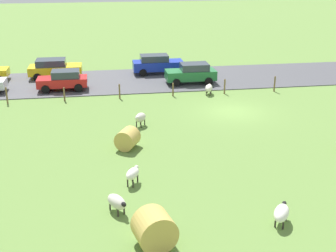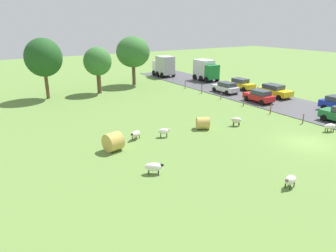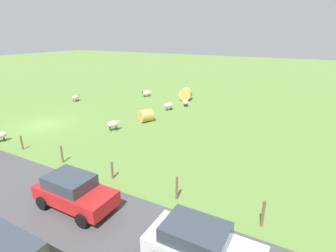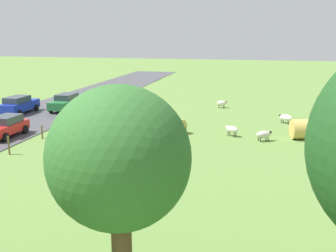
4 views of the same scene
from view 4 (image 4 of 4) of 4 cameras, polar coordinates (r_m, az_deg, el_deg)
The scene contains 20 objects.
ground_plane at distance 39.43m, azimuth -3.75°, elevation 2.06°, with size 160.00×160.00×0.00m, color olive.
road_strip at distance 42.94m, azimuth -15.52°, elevation 2.57°, with size 8.00×80.00×0.06m, color #47474C.
sheep_0 at distance 41.69m, azimuth 7.73°, elevation 3.28°, with size 1.10×0.68×0.77m.
sheep_1 at distance 35.69m, azimuth 16.59°, elevation 1.15°, with size 1.29×1.10×0.78m.
sheep_2 at distance 29.41m, azimuth 13.61°, elevation -1.20°, with size 1.25×1.02×0.76m.
sheep_3 at distance 40.15m, azimuth -9.87°, elevation 2.83°, with size 1.34×0.90×0.78m.
sheep_4 at distance 32.68m, azimuth -4.01°, elevation 0.73°, with size 1.10×0.98×0.85m.
sheep_5 at distance 30.27m, azimuth 9.18°, elevation -0.47°, with size 1.11×0.89×0.80m.
hay_bale_0 at distance 30.70m, azimuth 18.42°, elevation -0.45°, with size 1.46×1.46×1.19m, color tan.
hay_bale_1 at distance 30.90m, azimuth 1.29°, elevation 0.01°, with size 1.13×1.13×1.16m, color tan.
tree_2 at distance 10.56m, azimuth -7.04°, elevation -4.82°, with size 3.84×3.84×6.39m.
fence_post_0 at distance 44.94m, azimuth -7.24°, elevation 4.16°, with size 0.12×0.12×1.22m, color brown.
fence_post_1 at distance 41.25m, azimuth -9.18°, elevation 3.23°, with size 0.12×0.12×1.15m, color brown.
fence_post_2 at distance 37.64m, azimuth -11.48°, elevation 2.07°, with size 0.12×0.12×1.02m, color brown.
fence_post_3 at distance 34.09m, azimuth -14.26°, elevation 0.84°, with size 0.12×0.12×1.11m, color brown.
fence_post_4 at distance 30.69m, azimuth -17.67°, elevation -0.83°, with size 0.12×0.12×1.02m, color brown.
fence_post_5 at distance 27.41m, azimuth -21.94°, elevation -2.60°, with size 0.12×0.12×1.23m, color brown.
car_0 at distance 40.71m, azimuth -20.66°, elevation 2.91°, with size 1.97×4.45×1.68m.
car_3 at distance 31.99m, azimuth -22.34°, elevation 0.00°, with size 1.94×3.84×1.54m.
car_4 at distance 40.86m, azimuth -14.49°, elevation 3.36°, with size 2.01×4.11×1.64m.
Camera 4 is at (-11.29, 36.99, 7.67)m, focal length 42.36 mm.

